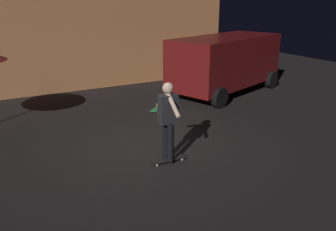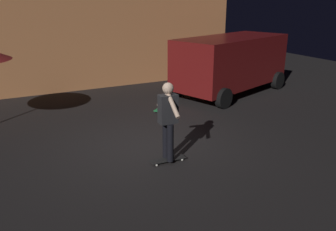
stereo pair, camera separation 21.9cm
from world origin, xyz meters
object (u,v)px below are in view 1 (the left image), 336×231
skateboard_spare (158,108)px  skater (168,116)px  parked_van (226,61)px  skateboard_ridden (168,160)px

skateboard_spare → skater: bearing=-113.8°
parked_van → skater: parked_van is taller
skateboard_spare → skater: skater is taller
skateboard_ridden → skateboard_spare: 3.69m
skateboard_ridden → skater: size_ratio=0.47×
parked_van → skateboard_spare: (-3.17, -0.77, -1.11)m
parked_van → skater: 6.24m
skateboard_ridden → skater: skater is taller
skater → skateboard_ridden: bearing=-76.0°
parked_van → skateboard_ridden: 6.34m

